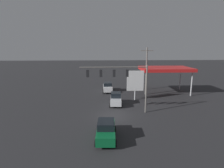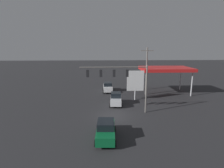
# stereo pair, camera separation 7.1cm
# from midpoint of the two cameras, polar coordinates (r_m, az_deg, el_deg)

# --- Properties ---
(ground_plane) EXTENTS (200.00, 200.00, 0.00)m
(ground_plane) POSITION_cam_midpoint_polar(r_m,az_deg,el_deg) (24.21, 0.30, -10.26)
(ground_plane) COLOR #262628
(traffic_signal_assembly) EXTENTS (9.23, 0.43, 6.81)m
(traffic_signal_assembly) POSITION_cam_midpoint_polar(r_m,az_deg,el_deg) (23.81, 2.57, 2.40)
(traffic_signal_assembly) COLOR slate
(traffic_signal_assembly) RESTS_ON ground
(utility_pole) EXTENTS (2.40, 0.26, 9.08)m
(utility_pole) POSITION_cam_midpoint_polar(r_m,az_deg,el_deg) (34.17, 11.23, 4.47)
(utility_pole) COLOR slate
(utility_pole) RESTS_ON ground
(gas_station_canopy) EXTENTS (9.79, 6.30, 5.21)m
(gas_station_canopy) POSITION_cam_midpoint_polar(r_m,az_deg,el_deg) (36.35, 17.15, 4.63)
(gas_station_canopy) COLOR red
(gas_station_canopy) RESTS_ON ground
(price_sign) EXTENTS (2.90, 0.27, 5.18)m
(price_sign) POSITION_cam_midpoint_polar(r_m,az_deg,el_deg) (30.51, 7.70, 0.88)
(price_sign) COLOR #B7B7BC
(price_sign) RESTS_ON ground
(sedan_far) EXTENTS (2.20, 4.47, 1.93)m
(sedan_far) POSITION_cam_midpoint_polar(r_m,az_deg,el_deg) (18.26, -1.93, -14.77)
(sedan_far) COLOR #0C592D
(sedan_far) RESTS_ON ground
(hatchback_crossing) EXTENTS (2.18, 3.91, 1.97)m
(hatchback_crossing) POSITION_cam_midpoint_polar(r_m,az_deg,el_deg) (28.23, 1.36, -4.93)
(hatchback_crossing) COLOR silver
(hatchback_crossing) RESTS_ON ground
(sedan_waiting) EXTENTS (2.13, 4.43, 1.93)m
(sedan_waiting) POSITION_cam_midpoint_polar(r_m,az_deg,el_deg) (36.51, -1.34, -1.00)
(sedan_waiting) COLOR silver
(sedan_waiting) RESTS_ON ground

